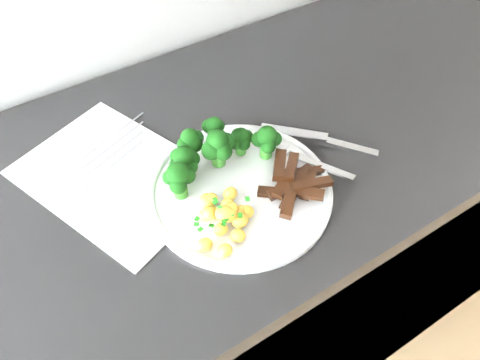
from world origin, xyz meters
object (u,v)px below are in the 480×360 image
(recipe_paper, at_px, (115,175))
(knife, at_px, (334,143))
(broccoli, at_px, (212,149))
(potatoes, at_px, (223,215))
(fork, at_px, (306,158))
(counter, at_px, (229,279))
(beef_strips, at_px, (293,183))
(plate, at_px, (240,189))

(recipe_paper, height_order, knife, knife)
(recipe_paper, relative_size, broccoli, 1.82)
(potatoes, distance_m, fork, 0.17)
(counter, xyz_separation_m, fork, (0.09, -0.10, 0.46))
(counter, bearing_deg, recipe_paper, 164.56)
(broccoli, distance_m, fork, 0.15)
(broccoli, distance_m, beef_strips, 0.13)
(plate, xyz_separation_m, fork, (0.12, -0.01, 0.01))
(potatoes, xyz_separation_m, fork, (0.17, 0.03, -0.01))
(beef_strips, bearing_deg, fork, 32.39)
(counter, distance_m, beef_strips, 0.48)
(beef_strips, xyz_separation_m, knife, (0.12, 0.04, -0.01))
(knife, bearing_deg, counter, 151.22)
(recipe_paper, bearing_deg, fork, -28.58)
(broccoli, bearing_deg, recipe_paper, 150.78)
(plate, xyz_separation_m, knife, (0.18, -0.00, 0.00))
(counter, height_order, plate, plate)
(recipe_paper, xyz_separation_m, broccoli, (0.14, -0.08, 0.05))
(fork, height_order, knife, fork)
(beef_strips, bearing_deg, plate, 148.78)
(broccoli, distance_m, knife, 0.21)
(knife, bearing_deg, fork, -171.40)
(beef_strips, height_order, knife, beef_strips)
(counter, height_order, recipe_paper, recipe_paper)
(beef_strips, bearing_deg, recipe_paper, 140.87)
(broccoli, height_order, knife, broccoli)
(counter, height_order, broccoli, broccoli)
(broccoli, height_order, fork, broccoli)
(counter, relative_size, potatoes, 21.74)
(potatoes, distance_m, beef_strips, 0.12)
(fork, bearing_deg, broccoli, 152.10)
(fork, bearing_deg, beef_strips, -147.61)
(broccoli, xyz_separation_m, beef_strips, (0.08, -0.10, -0.03))
(broccoli, relative_size, beef_strips, 1.66)
(plate, bearing_deg, beef_strips, -31.22)
(fork, bearing_deg, recipe_paper, 151.42)
(beef_strips, bearing_deg, counter, 108.70)
(recipe_paper, distance_m, plate, 0.20)
(plate, bearing_deg, knife, -0.08)
(recipe_paper, distance_m, potatoes, 0.20)
(knife, bearing_deg, recipe_paper, 157.87)
(beef_strips, bearing_deg, broccoli, 128.88)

